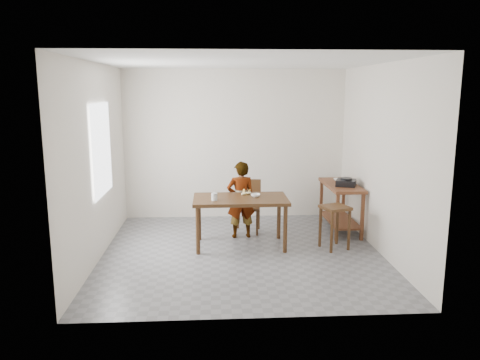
{
  "coord_description": "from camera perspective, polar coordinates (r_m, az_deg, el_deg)",
  "views": [
    {
      "loc": [
        -0.41,
        -6.47,
        2.33
      ],
      "look_at": [
        0.0,
        0.4,
        1.0
      ],
      "focal_mm": 35.0,
      "sensor_mm": 36.0,
      "label": 1
    }
  ],
  "objects": [
    {
      "name": "wall_left",
      "position": [
        6.74,
        -17.21,
        2.08
      ],
      "size": [
        0.04,
        4.0,
        2.7
      ],
      "primitive_type": "cube",
      "color": "silver",
      "rests_on": "ground"
    },
    {
      "name": "wall_right",
      "position": [
        6.98,
        17.01,
        2.39
      ],
      "size": [
        0.04,
        4.0,
        2.7
      ],
      "primitive_type": "cube",
      "color": "silver",
      "rests_on": "ground"
    },
    {
      "name": "window_pane",
      "position": [
        6.9,
        -16.48,
        3.58
      ],
      "size": [
        0.02,
        1.1,
        1.3
      ],
      "primitive_type": "cube",
      "color": "white",
      "rests_on": "wall_left"
    },
    {
      "name": "dining_table",
      "position": [
        7.06,
        0.05,
        -5.14
      ],
      "size": [
        1.4,
        0.8,
        0.75
      ],
      "primitive_type": null,
      "color": "#422814",
      "rests_on": "floor"
    },
    {
      "name": "ceiling",
      "position": [
        6.5,
        0.22,
        14.38
      ],
      "size": [
        4.0,
        4.0,
        0.04
      ],
      "primitive_type": "cube",
      "color": "white",
      "rests_on": "wall_back"
    },
    {
      "name": "prep_counter",
      "position": [
        8.0,
        12.15,
        -3.27
      ],
      "size": [
        0.5,
        1.2,
        0.8
      ],
      "primitive_type": null,
      "color": "brown",
      "rests_on": "floor"
    },
    {
      "name": "banana",
      "position": [
        7.15,
        0.75,
        -1.59
      ],
      "size": [
        0.19,
        0.15,
        0.06
      ],
      "primitive_type": null,
      "rotation": [
        0.0,
        0.0,
        0.24
      ],
      "color": "gold",
      "rests_on": "dining_table"
    },
    {
      "name": "glass_tumbler",
      "position": [
        6.8,
        -3.15,
        -2.05
      ],
      "size": [
        0.11,
        0.11,
        0.11
      ],
      "primitive_type": "cylinder",
      "rotation": [
        0.0,
        0.0,
        -0.24
      ],
      "color": "silver",
      "rests_on": "dining_table"
    },
    {
      "name": "gas_burner",
      "position": [
        7.76,
        12.81,
        -0.33
      ],
      "size": [
        0.4,
        0.4,
        0.1
      ],
      "primitive_type": "cube",
      "rotation": [
        0.0,
        0.0,
        -0.39
      ],
      "color": "black",
      "rests_on": "prep_counter"
    },
    {
      "name": "wall_front",
      "position": [
        4.58,
        1.8,
        -1.43
      ],
      "size": [
        4.0,
        0.04,
        2.7
      ],
      "primitive_type": "cube",
      "color": "silver",
      "rests_on": "ground"
    },
    {
      "name": "floor",
      "position": [
        6.9,
        0.2,
        -8.99
      ],
      "size": [
        4.0,
        4.0,
        0.04
      ],
      "primitive_type": "cube",
      "color": "slate",
      "rests_on": "ground"
    },
    {
      "name": "wall_back",
      "position": [
        8.56,
        -0.65,
        4.36
      ],
      "size": [
        4.0,
        0.04,
        2.7
      ],
      "primitive_type": "cube",
      "color": "silver",
      "rests_on": "ground"
    },
    {
      "name": "stool",
      "position": [
        7.11,
        11.45,
        -5.67
      ],
      "size": [
        0.47,
        0.47,
        0.65
      ],
      "primitive_type": null,
      "rotation": [
        0.0,
        0.0,
        0.35
      ],
      "color": "#422814",
      "rests_on": "floor"
    },
    {
      "name": "serving_bowl",
      "position": [
        8.09,
        12.05,
        -0.03
      ],
      "size": [
        0.22,
        0.22,
        0.05
      ],
      "primitive_type": "imported",
      "rotation": [
        0.0,
        0.0,
        0.08
      ],
      "color": "white",
      "rests_on": "prep_counter"
    },
    {
      "name": "dining_chair",
      "position": [
        7.74,
        0.9,
        -3.28
      ],
      "size": [
        0.48,
        0.48,
        0.86
      ],
      "primitive_type": null,
      "rotation": [
        0.0,
        0.0,
        -0.18
      ],
      "color": "#422814",
      "rests_on": "floor"
    },
    {
      "name": "child",
      "position": [
        7.42,
        0.09,
        -2.41
      ],
      "size": [
        0.48,
        0.35,
        1.23
      ],
      "primitive_type": "imported",
      "rotation": [
        0.0,
        0.0,
        3.26
      ],
      "color": "white",
      "rests_on": "floor"
    },
    {
      "name": "small_bowl",
      "position": [
        7.02,
        1.9,
        -1.88
      ],
      "size": [
        0.15,
        0.15,
        0.04
      ],
      "primitive_type": "imported",
      "rotation": [
        0.0,
        0.0,
        -0.06
      ],
      "color": "white",
      "rests_on": "dining_table"
    }
  ]
}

